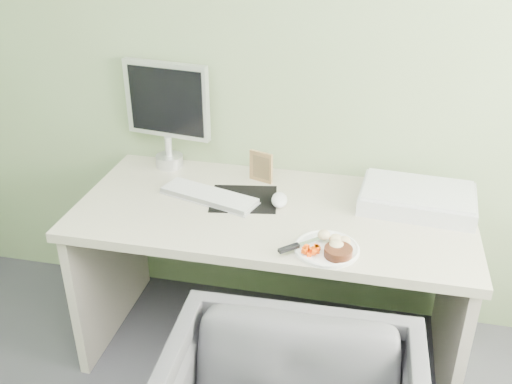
% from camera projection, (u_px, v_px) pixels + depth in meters
% --- Properties ---
extents(wall_back, '(3.50, 0.00, 3.50)m').
position_uv_depth(wall_back, '(292.00, 34.00, 2.35)').
color(wall_back, gray).
rests_on(wall_back, floor).
extents(desk, '(1.60, 0.75, 0.73)m').
position_uv_depth(desk, '(272.00, 246.00, 2.40)').
color(desk, beige).
rests_on(desk, floor).
extents(plate, '(0.24, 0.24, 0.01)m').
position_uv_depth(plate, '(327.00, 249.00, 2.04)').
color(plate, white).
rests_on(plate, desk).
extents(steak, '(0.12, 0.12, 0.03)m').
position_uv_depth(steak, '(338.00, 252.00, 1.99)').
color(steak, black).
rests_on(steak, plate).
extents(potato_pile, '(0.12, 0.09, 0.06)m').
position_uv_depth(potato_pile, '(336.00, 237.00, 2.05)').
color(potato_pile, tan).
rests_on(potato_pile, plate).
extents(carrot_heap, '(0.07, 0.07, 0.04)m').
position_uv_depth(carrot_heap, '(313.00, 248.00, 2.00)').
color(carrot_heap, '#FA4705').
rests_on(carrot_heap, plate).
extents(steak_knife, '(0.17, 0.16, 0.02)m').
position_uv_depth(steak_knife, '(297.00, 246.00, 2.03)').
color(steak_knife, silver).
rests_on(steak_knife, plate).
extents(mousepad, '(0.31, 0.28, 0.00)m').
position_uv_depth(mousepad, '(244.00, 199.00, 2.39)').
color(mousepad, black).
rests_on(mousepad, desk).
extents(keyboard, '(0.43, 0.24, 0.02)m').
position_uv_depth(keyboard, '(209.00, 195.00, 2.39)').
color(keyboard, white).
rests_on(keyboard, desk).
extents(computer_mouse, '(0.08, 0.13, 0.04)m').
position_uv_depth(computer_mouse, '(279.00, 200.00, 2.34)').
color(computer_mouse, white).
rests_on(computer_mouse, desk).
extents(photo_frame, '(0.11, 0.05, 0.14)m').
position_uv_depth(photo_frame, '(261.00, 167.00, 2.50)').
color(photo_frame, olive).
rests_on(photo_frame, desk).
extents(eyedrop_bottle, '(0.02, 0.02, 0.07)m').
position_uv_depth(eyedrop_bottle, '(263.00, 168.00, 2.59)').
color(eyedrop_bottle, white).
rests_on(eyedrop_bottle, desk).
extents(scanner, '(0.48, 0.34, 0.07)m').
position_uv_depth(scanner, '(417.00, 199.00, 2.31)').
color(scanner, silver).
rests_on(scanner, desk).
extents(monitor, '(0.41, 0.13, 0.49)m').
position_uv_depth(monitor, '(167.00, 109.00, 2.56)').
color(monitor, silver).
rests_on(monitor, desk).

